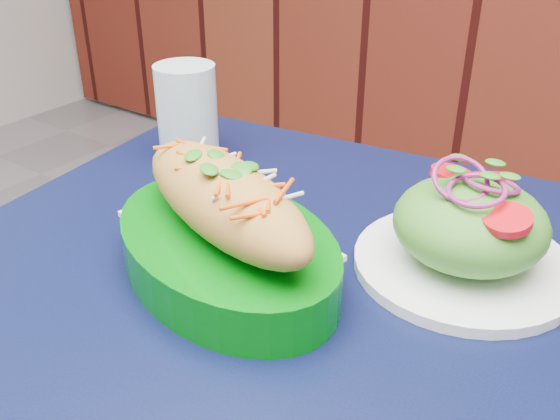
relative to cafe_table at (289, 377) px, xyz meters
The scene contains 4 objects.
cafe_table is the anchor object (origin of this frame).
banh_mi_basket 0.16m from the cafe_table, behind, with size 0.33×0.27×0.13m.
salad_plate 0.23m from the cafe_table, 54.87° to the left, with size 0.22×0.22×0.11m.
water_glass 0.40m from the cafe_table, 146.97° to the left, with size 0.08×0.08×0.13m, color silver.
Camera 1 is at (0.28, 0.92, 1.11)m, focal length 40.00 mm.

